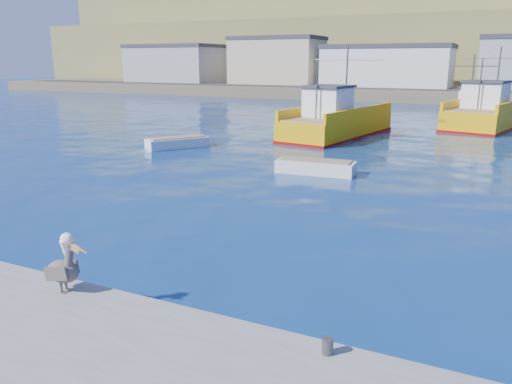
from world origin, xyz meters
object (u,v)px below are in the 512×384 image
(boat_orange, at_px, (469,113))
(skiff_mid, at_px, (316,168))
(skiff_left, at_px, (178,144))
(pelican, at_px, (64,267))
(trawler_yellow_a, at_px, (336,122))
(trawler_yellow_b, at_px, (489,114))

(boat_orange, bearing_deg, skiff_mid, -103.16)
(skiff_left, xyz_separation_m, pelican, (10.03, -19.12, 0.82))
(trawler_yellow_a, height_order, skiff_mid, trawler_yellow_a)
(trawler_yellow_b, distance_m, skiff_left, 26.81)
(trawler_yellow_b, relative_size, pelican, 9.58)
(trawler_yellow_a, bearing_deg, skiff_mid, -77.75)
(skiff_mid, bearing_deg, trawler_yellow_a, 102.25)
(skiff_mid, height_order, pelican, pelican)
(pelican, bearing_deg, trawler_yellow_b, 78.97)
(skiff_left, bearing_deg, boat_orange, 52.51)
(skiff_left, bearing_deg, pelican, -62.31)
(trawler_yellow_a, relative_size, pelican, 8.79)
(skiff_left, xyz_separation_m, skiff_mid, (10.42, -3.30, -0.01))
(boat_orange, bearing_deg, trawler_yellow_a, -125.72)
(boat_orange, relative_size, skiff_mid, 1.92)
(boat_orange, xyz_separation_m, skiff_left, (-16.09, -20.98, -0.72))
(trawler_yellow_a, relative_size, skiff_left, 3.04)
(trawler_yellow_a, height_order, skiff_left, trawler_yellow_a)
(pelican, bearing_deg, skiff_left, 117.69)
(trawler_yellow_b, height_order, skiff_mid, trawler_yellow_b)
(trawler_yellow_a, xyz_separation_m, skiff_mid, (2.73, -12.58, -0.79))
(trawler_yellow_a, distance_m, skiff_mid, 12.90)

